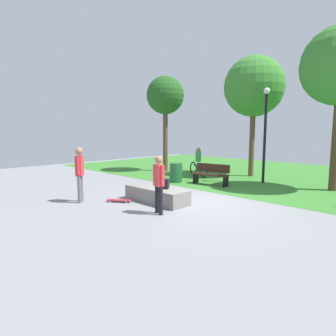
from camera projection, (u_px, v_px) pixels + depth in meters
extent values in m
plane|color=gray|center=(201.00, 201.00, 9.48)|extent=(28.00, 28.00, 0.00)
cube|color=#387A2D|center=(291.00, 176.00, 14.94)|extent=(26.60, 12.58, 0.01)
cube|color=gray|center=(156.00, 195.00, 9.42)|extent=(2.31, 0.83, 0.48)
cube|color=black|center=(166.00, 184.00, 9.21)|extent=(0.32, 0.34, 0.32)
cylinder|color=black|center=(157.00, 199.00, 8.11)|extent=(0.12, 0.12, 0.81)
cylinder|color=black|center=(161.00, 201.00, 7.92)|extent=(0.12, 0.12, 0.81)
cube|color=red|center=(159.00, 175.00, 7.92)|extent=(0.36, 0.28, 0.60)
cylinder|color=red|center=(156.00, 174.00, 8.07)|extent=(0.09, 0.09, 0.56)
cylinder|color=red|center=(162.00, 175.00, 7.77)|extent=(0.09, 0.09, 0.56)
sphere|color=#9E7556|center=(159.00, 160.00, 7.87)|extent=(0.22, 0.22, 0.22)
cylinder|color=slate|center=(81.00, 188.00, 9.45)|extent=(0.12, 0.12, 0.89)
cylinder|color=slate|center=(79.00, 190.00, 9.23)|extent=(0.12, 0.12, 0.89)
cube|color=red|center=(79.00, 166.00, 9.24)|extent=(0.37, 0.37, 0.67)
cylinder|color=red|center=(81.00, 164.00, 9.40)|extent=(0.09, 0.09, 0.61)
cylinder|color=red|center=(78.00, 166.00, 9.07)|extent=(0.09, 0.09, 0.61)
sphere|color=#9E7556|center=(79.00, 151.00, 9.18)|extent=(0.24, 0.24, 0.24)
cube|color=#A5262D|center=(119.00, 200.00, 9.39)|extent=(0.77, 0.62, 0.02)
cylinder|color=silver|center=(110.00, 202.00, 9.36)|extent=(0.06, 0.06, 0.06)
cylinder|color=silver|center=(112.00, 200.00, 9.52)|extent=(0.06, 0.06, 0.06)
cylinder|color=silver|center=(126.00, 202.00, 9.27)|extent=(0.06, 0.06, 0.06)
cylinder|color=silver|center=(128.00, 201.00, 9.43)|extent=(0.06, 0.06, 0.06)
cube|color=#331E14|center=(210.00, 175.00, 12.37)|extent=(1.64, 0.65, 0.06)
cube|color=#331E14|center=(213.00, 168.00, 12.51)|extent=(1.59, 0.27, 0.36)
cube|color=black|center=(226.00, 182.00, 11.96)|extent=(0.13, 0.40, 0.45)
cube|color=black|center=(196.00, 178.00, 12.84)|extent=(0.13, 0.40, 0.45)
cylinder|color=brown|center=(252.00, 141.00, 14.65)|extent=(0.27, 0.27, 3.68)
sphere|color=#387F2D|center=(254.00, 87.00, 14.30)|extent=(3.02, 3.02, 3.02)
cylinder|color=#4C3823|center=(336.00, 141.00, 11.01)|extent=(0.32, 0.32, 3.91)
cylinder|color=brown|center=(165.00, 139.00, 16.57)|extent=(0.28, 0.28, 3.75)
sphere|color=#23561E|center=(165.00, 95.00, 16.25)|extent=(2.16, 2.16, 2.16)
cylinder|color=black|center=(265.00, 139.00, 12.65)|extent=(0.12, 0.12, 3.97)
sphere|color=silver|center=(267.00, 91.00, 12.38)|extent=(0.28, 0.28, 0.28)
cylinder|color=#1E592D|center=(176.00, 173.00, 13.05)|extent=(0.58, 0.58, 0.88)
torus|color=black|center=(193.00, 168.00, 15.48)|extent=(0.69, 0.34, 0.72)
torus|color=black|center=(203.00, 171.00, 14.47)|extent=(0.69, 0.34, 0.72)
cube|color=#2659A5|center=(198.00, 166.00, 14.95)|extent=(0.93, 0.43, 0.08)
cube|color=#3F8C4C|center=(198.00, 156.00, 14.89)|extent=(0.33, 0.28, 0.56)
sphere|color=#9E7556|center=(198.00, 150.00, 14.84)|extent=(0.22, 0.22, 0.22)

